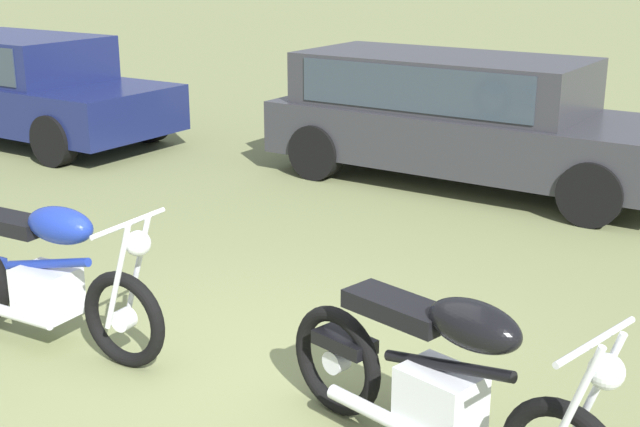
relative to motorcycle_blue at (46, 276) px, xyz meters
The scene contains 5 objects.
ground_plane 1.44m from the motorcycle_blue, ahead, with size 120.00×120.00×0.00m, color olive.
motorcycle_blue is the anchor object (origin of this frame).
motorcycle_black 2.83m from the motorcycle_blue, ahead, with size 2.03×0.91×1.02m.
car_navy 6.95m from the motorcycle_blue, 138.17° to the left, with size 4.59×2.15×1.43m.
car_charcoal 5.44m from the motorcycle_blue, 80.12° to the left, with size 4.71×2.13×1.43m.
Camera 1 is at (2.81, -3.94, 2.58)m, focal length 48.33 mm.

